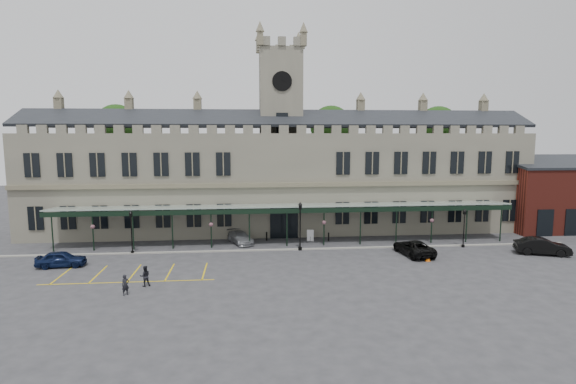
{
  "coord_description": "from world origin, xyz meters",
  "views": [
    {
      "loc": [
        -4.26,
        -39.57,
        11.93
      ],
      "look_at": [
        0.0,
        6.0,
        6.0
      ],
      "focal_mm": 28.0,
      "sensor_mm": 36.0,
      "label": 1
    }
  ],
  "objects": [
    {
      "name": "traffic_cone",
      "position": [
        12.73,
        0.23,
        0.38
      ],
      "size": [
        0.49,
        0.49,
        0.78
      ],
      "rotation": [
        0.0,
        0.0,
        -0.43
      ],
      "color": "#E85D07",
      "rests_on": "ground"
    },
    {
      "name": "bollard_left",
      "position": [
        -2.05,
        9.9,
        0.49
      ],
      "size": [
        0.18,
        0.18,
        0.99
      ],
      "primitive_type": "cylinder",
      "color": "black",
      "rests_on": "ground"
    },
    {
      "name": "person_b",
      "position": [
        -12.3,
        -4.51,
        0.83
      ],
      "size": [
        0.96,
        0.85,
        1.65
      ],
      "primitive_type": "imported",
      "rotation": [
        0.0,
        0.0,
        3.46
      ],
      "color": "black",
      "rests_on": "ground"
    },
    {
      "name": "lamp_post_left",
      "position": [
        -15.72,
        5.49,
        2.62
      ],
      "size": [
        0.42,
        0.42,
        4.43
      ],
      "color": "black",
      "rests_on": "ground"
    },
    {
      "name": "person_a",
      "position": [
        -13.31,
        -6.42,
        0.79
      ],
      "size": [
        0.68,
        0.66,
        1.57
      ],
      "primitive_type": "imported",
      "rotation": [
        0.0,
        0.0,
        0.71
      ],
      "color": "black",
      "rests_on": "ground"
    },
    {
      "name": "tree_behind_left",
      "position": [
        -22.0,
        25.0,
        12.81
      ],
      "size": [
        6.0,
        6.0,
        16.0
      ],
      "color": "#332314",
      "rests_on": "ground"
    },
    {
      "name": "station_building",
      "position": [
        0.0,
        15.91,
        6.47
      ],
      "size": [
        60.0,
        10.36,
        17.3
      ],
      "color": "#625F52",
      "rests_on": "ground"
    },
    {
      "name": "car_left_a",
      "position": [
        -21.0,
        1.55,
        0.72
      ],
      "size": [
        4.39,
        2.09,
        1.45
      ],
      "primitive_type": "imported",
      "rotation": [
        0.0,
        0.0,
        1.66
      ],
      "color": "#0C1637",
      "rests_on": "ground"
    },
    {
      "name": "ground",
      "position": [
        0.0,
        0.0,
        0.0
      ],
      "size": [
        140.0,
        140.0,
        0.0
      ],
      "primitive_type": "plane",
      "color": "#303033"
    },
    {
      "name": "kerb",
      "position": [
        0.0,
        5.5,
        0.06
      ],
      "size": [
        60.0,
        0.4,
        0.12
      ],
      "primitive_type": "cube",
      "color": "gray",
      "rests_on": "ground"
    },
    {
      "name": "lamp_post_mid",
      "position": [
        1.19,
        5.35,
        2.99
      ],
      "size": [
        0.48,
        0.48,
        5.05
      ],
      "color": "black",
      "rests_on": "ground"
    },
    {
      "name": "sign_board",
      "position": [
        2.8,
        9.14,
        0.63
      ],
      "size": [
        0.74,
        0.27,
        1.3
      ],
      "rotation": [
        0.0,
        0.0,
        -0.29
      ],
      "color": "black",
      "rests_on": "ground"
    },
    {
      "name": "tree_behind_right",
      "position": [
        24.0,
        25.0,
        12.81
      ],
      "size": [
        6.0,
        6.0,
        16.0
      ],
      "color": "#332314",
      "rests_on": "ground"
    },
    {
      "name": "canopy",
      "position": [
        0.0,
        7.46,
        2.4
      ],
      "size": [
        50.0,
        4.1,
        4.3
      ],
      "color": "#8C9E93",
      "rests_on": "ground"
    },
    {
      "name": "car_right_b",
      "position": [
        25.0,
        1.44,
        0.83
      ],
      "size": [
        5.34,
        3.33,
        1.66
      ],
      "primitive_type": "imported",
      "rotation": [
        0.0,
        0.0,
        1.23
      ],
      "color": "black",
      "rests_on": "ground"
    },
    {
      "name": "brick_annex",
      "position": [
        34.0,
        12.97,
        4.16
      ],
      "size": [
        12.4,
        8.36,
        9.23
      ],
      "color": "maroon",
      "rests_on": "ground"
    },
    {
      "name": "parking_markings",
      "position": [
        -14.0,
        -1.5,
        0.0
      ],
      "size": [
        16.0,
        6.0,
        0.01
      ],
      "primitive_type": null,
      "color": "gold",
      "rests_on": "ground"
    },
    {
      "name": "lamp_post_right",
      "position": [
        18.57,
        4.95,
        2.47
      ],
      "size": [
        0.39,
        0.39,
        4.16
      ],
      "color": "black",
      "rests_on": "ground"
    },
    {
      "name": "car_taxi",
      "position": [
        -5.0,
        8.86,
        0.65
      ],
      "size": [
        3.34,
        4.83,
        1.3
      ],
      "primitive_type": "imported",
      "rotation": [
        0.0,
        0.0,
        0.38
      ],
      "color": "gray",
      "rests_on": "ground"
    },
    {
      "name": "tree_behind_mid",
      "position": [
        8.0,
        25.0,
        12.81
      ],
      "size": [
        6.0,
        6.0,
        16.0
      ],
      "color": "#332314",
      "rests_on": "ground"
    },
    {
      "name": "clock_tower",
      "position": [
        0.0,
        16.0,
        13.11
      ],
      "size": [
        5.6,
        5.6,
        24.8
      ],
      "color": "#625F52",
      "rests_on": "ground"
    },
    {
      "name": "bollard_right",
      "position": [
        4.87,
        9.11,
        0.47
      ],
      "size": [
        0.17,
        0.17,
        0.93
      ],
      "primitive_type": "cylinder",
      "color": "black",
      "rests_on": "ground"
    },
    {
      "name": "car_van",
      "position": [
        12.2,
        2.49,
        0.73
      ],
      "size": [
        3.12,
        5.57,
        1.47
      ],
      "primitive_type": "imported",
      "rotation": [
        0.0,
        0.0,
        3.28
      ],
      "color": "black",
      "rests_on": "ground"
    }
  ]
}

